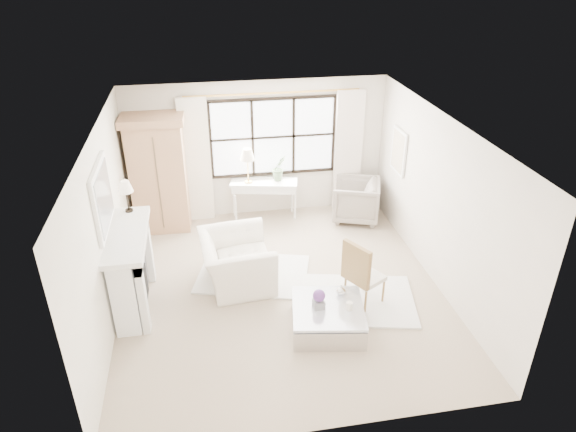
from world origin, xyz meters
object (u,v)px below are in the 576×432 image
at_px(coffee_table, 328,318).
at_px(club_armchair, 237,261).
at_px(armoire, 159,173).
at_px(console_table, 264,199).

bearing_deg(coffee_table, club_armchair, 140.05).
distance_m(armoire, club_armchair, 2.54).
distance_m(armoire, coffee_table, 4.32).
height_order(console_table, coffee_table, console_table).
relative_size(armoire, console_table, 1.64).
relative_size(armoire, club_armchair, 1.78).
bearing_deg(coffee_table, armoire, 134.01).
xyz_separation_m(armoire, club_armchair, (1.23, -2.10, -0.73)).
distance_m(armoire, console_table, 2.11).
height_order(armoire, console_table, armoire).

